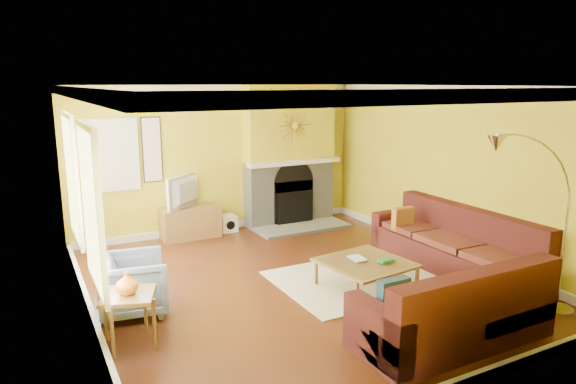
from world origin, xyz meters
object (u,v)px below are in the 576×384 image
sectional_sofa (408,259)px  arc_lamp (533,231)px  media_console (190,222)px  armchair (133,284)px  coffee_table (365,276)px  side_table (130,319)px

sectional_sofa → arc_lamp: arc_lamp is taller
media_console → armchair: (-1.54, -2.67, 0.08)m
media_console → armchair: bearing=-120.0°
armchair → sectional_sofa: bearing=-98.0°
coffee_table → arc_lamp: bearing=-56.6°
coffee_table → arc_lamp: (1.08, -1.63, 0.90)m
sectional_sofa → media_console: (-1.85, 3.69, -0.17)m
sectional_sofa → media_console: size_ratio=3.37×
coffee_table → media_console: (-1.34, 3.44, 0.07)m
arc_lamp → sectional_sofa: bearing=112.4°
coffee_table → side_table: (-3.07, -0.01, 0.08)m
coffee_table → side_table: size_ratio=1.83×
coffee_table → arc_lamp: 2.15m
media_console → armchair: 3.08m
side_table → coffee_table: bearing=0.3°
sectional_sofa → arc_lamp: size_ratio=1.57×
media_console → arc_lamp: 5.68m
side_table → arc_lamp: arc_lamp is taller
coffee_table → side_table: side_table is taller
armchair → arc_lamp: bearing=-112.5°
coffee_table → armchair: (-2.88, 0.77, 0.15)m
sectional_sofa → armchair: size_ratio=4.37×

